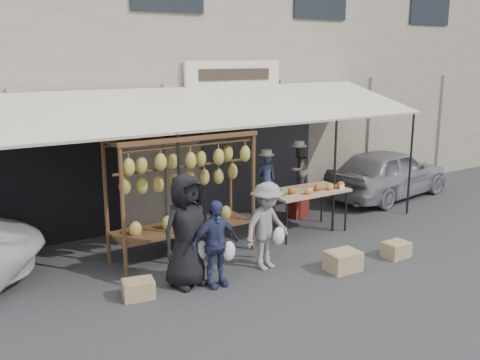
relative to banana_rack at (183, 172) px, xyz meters
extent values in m
plane|color=#2D2D30|center=(0.76, -1.48, -1.57)|extent=(90.00, 90.00, 0.00)
cube|color=#A19880|center=(0.76, 5.02, 1.93)|extent=(24.00, 6.00, 7.00)
cube|color=#232328|center=(2.96, 1.98, -0.32)|extent=(3.00, 0.10, 2.50)
cube|color=black|center=(-1.74, 1.98, -0.32)|extent=(2.60, 0.10, 2.50)
cube|color=silver|center=(2.26, 1.92, 1.58)|extent=(2.40, 0.10, 0.60)
cube|color=beige|center=(0.76, 0.82, 1.03)|extent=(10.00, 2.34, 0.63)
cylinder|color=black|center=(-0.24, -0.33, -0.42)|extent=(0.05, 0.05, 2.30)
cylinder|color=black|center=(3.26, -0.33, -0.42)|extent=(0.05, 0.05, 2.30)
cylinder|color=black|center=(5.56, -0.33, -0.42)|extent=(0.05, 0.05, 2.30)
cylinder|color=#462917|center=(-1.25, -0.35, -0.47)|extent=(0.07, 0.07, 2.20)
cylinder|color=#462917|center=(1.25, -0.35, -0.47)|extent=(0.07, 0.07, 2.20)
cylinder|color=#462917|center=(-1.25, 0.45, -0.47)|extent=(0.07, 0.07, 2.20)
cylinder|color=#462917|center=(1.25, 0.45, -0.47)|extent=(0.07, 0.07, 2.20)
cube|color=#462917|center=(0.00, 0.05, 0.63)|extent=(2.60, 0.90, 0.07)
cylinder|color=#462917|center=(0.00, -0.30, 0.51)|extent=(2.50, 0.05, 0.05)
cylinder|color=#462917|center=(0.00, 0.40, 0.51)|extent=(2.50, 0.05, 0.05)
cylinder|color=#462917|center=(0.00, 0.05, 0.08)|extent=(2.50, 0.05, 0.05)
cube|color=#462917|center=(0.00, 0.05, -1.02)|extent=(2.50, 0.80, 0.05)
ellipsoid|color=gold|center=(-1.10, -0.30, 0.26)|extent=(0.20, 0.18, 0.30)
ellipsoid|color=gold|center=(-0.82, -0.15, 0.24)|extent=(0.20, 0.18, 0.30)
ellipsoid|color=gold|center=(-0.55, -0.30, 0.28)|extent=(0.20, 0.18, 0.30)
ellipsoid|color=gold|center=(-0.27, -0.15, 0.25)|extent=(0.20, 0.18, 0.30)
ellipsoid|color=gold|center=(0.00, -0.30, 0.25)|extent=(0.20, 0.18, 0.30)
ellipsoid|color=gold|center=(0.28, -0.15, 0.24)|extent=(0.20, 0.18, 0.30)
ellipsoid|color=gold|center=(0.55, -0.30, 0.26)|extent=(0.20, 0.18, 0.30)
ellipsoid|color=gold|center=(0.83, -0.15, 0.28)|extent=(0.20, 0.18, 0.30)
ellipsoid|color=gold|center=(1.10, -0.30, 0.26)|extent=(0.20, 0.18, 0.30)
ellipsoid|color=gold|center=(-1.05, 0.05, -0.13)|extent=(0.20, 0.18, 0.30)
ellipsoid|color=gold|center=(-0.75, 0.05, -0.16)|extent=(0.20, 0.18, 0.30)
ellipsoid|color=gold|center=(-0.45, 0.05, -0.18)|extent=(0.20, 0.18, 0.30)
ellipsoid|color=gold|center=(-0.15, 0.05, -0.16)|extent=(0.20, 0.18, 0.30)
ellipsoid|color=gold|center=(0.15, 0.05, -0.13)|extent=(0.20, 0.18, 0.30)
ellipsoid|color=gold|center=(0.45, 0.05, -0.16)|extent=(0.20, 0.18, 0.30)
ellipsoid|color=gold|center=(0.75, 0.05, -0.18)|extent=(0.20, 0.18, 0.30)
ellipsoid|color=gold|center=(1.05, 0.05, -0.12)|extent=(0.20, 0.18, 0.30)
cube|color=tan|center=(2.71, -0.10, -0.69)|extent=(1.70, 0.90, 0.05)
cylinder|color=black|center=(1.94, -0.47, -1.14)|extent=(0.04, 0.04, 0.85)
cylinder|color=black|center=(3.48, -0.47, -1.14)|extent=(0.04, 0.04, 0.85)
cylinder|color=black|center=(1.94, 0.27, -1.14)|extent=(0.04, 0.04, 0.85)
cylinder|color=black|center=(3.48, 0.27, -1.14)|extent=(0.04, 0.04, 0.85)
ellipsoid|color=#477226|center=(2.03, -0.22, -0.60)|extent=(0.18, 0.14, 0.14)
ellipsoid|color=#B25919|center=(2.27, -0.21, -0.60)|extent=(0.18, 0.14, 0.14)
ellipsoid|color=orange|center=(2.53, -0.40, -0.60)|extent=(0.18, 0.14, 0.14)
ellipsoid|color=#B25919|center=(2.86, -0.29, -0.60)|extent=(0.18, 0.14, 0.14)
ellipsoid|color=orange|center=(3.12, -0.36, -0.60)|extent=(0.18, 0.14, 0.14)
ellipsoid|color=#B25919|center=(3.41, -0.36, -0.60)|extent=(0.18, 0.14, 0.14)
imported|color=navy|center=(2.35, 0.78, -0.59)|extent=(0.47, 0.36, 1.15)
imported|color=#534C48|center=(3.27, 0.84, -0.49)|extent=(0.66, 0.57, 1.15)
imported|color=black|center=(-0.52, -1.12, -0.67)|extent=(0.96, 0.71, 1.81)
imported|color=navy|center=(-0.16, -1.37, -0.87)|extent=(0.82, 0.35, 1.39)
imported|color=gray|center=(0.93, -1.22, -0.82)|extent=(1.07, 0.75, 1.51)
cube|color=maroon|center=(2.35, 0.78, -1.36)|extent=(0.35, 0.35, 0.41)
cube|color=maroon|center=(3.27, 0.84, -1.32)|extent=(0.44, 0.44, 0.50)
cube|color=tan|center=(1.96, -2.01, -1.40)|extent=(0.58, 0.46, 0.33)
cube|color=tan|center=(3.20, -2.07, -1.43)|extent=(0.46, 0.35, 0.28)
cube|color=tan|center=(-1.35, -1.12, -1.43)|extent=(0.53, 0.44, 0.28)
imported|color=gray|center=(6.29, 0.95, -0.93)|extent=(3.96, 2.07, 1.29)
camera|label=1|loc=(-4.10, -8.18, 1.97)|focal=40.00mm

